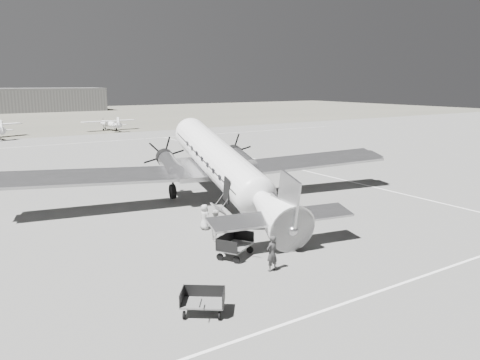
% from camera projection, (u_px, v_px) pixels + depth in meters
% --- Properties ---
extents(ground, '(260.00, 260.00, 0.00)m').
position_uv_depth(ground, '(241.00, 206.00, 31.42)').
color(ground, slate).
rests_on(ground, ground).
extents(taxi_line_near, '(60.00, 0.15, 0.01)m').
position_uv_depth(taxi_line_near, '(420.00, 277.00, 19.89)').
color(taxi_line_near, white).
rests_on(taxi_line_near, ground).
extents(taxi_line_right, '(0.15, 80.00, 0.01)m').
position_uv_depth(taxi_line_right, '(366.00, 185.00, 37.77)').
color(taxi_line_right, white).
rests_on(taxi_line_right, ground).
extents(taxi_line_horizon, '(90.00, 0.15, 0.01)m').
position_uv_depth(taxi_line_horizon, '(84.00, 143.00, 64.35)').
color(taxi_line_horizon, white).
rests_on(taxi_line_horizon, ground).
extents(grass_infield, '(260.00, 90.00, 0.01)m').
position_uv_depth(grass_infield, '(22.00, 118.00, 109.62)').
color(grass_infield, '#635F53').
rests_on(grass_infield, ground).
extents(hangar_main, '(42.00, 14.00, 6.60)m').
position_uv_depth(hangar_main, '(26.00, 100.00, 132.18)').
color(hangar_main, slate).
rests_on(hangar_main, ground).
extents(dc3_airliner, '(30.96, 24.03, 5.33)m').
position_uv_depth(dc3_airliner, '(223.00, 168.00, 30.58)').
color(dc3_airliner, '#B1B0B3').
rests_on(dc3_airliner, ground).
extents(light_plane_right, '(10.06, 8.43, 1.96)m').
position_uv_depth(light_plane_right, '(110.00, 125.00, 80.46)').
color(light_plane_right, white).
rests_on(light_plane_right, ground).
extents(baggage_cart_near, '(2.34, 2.15, 1.08)m').
position_uv_depth(baggage_cart_near, '(235.00, 246.00, 22.16)').
color(baggage_cart_near, '#5E5E5E').
rests_on(baggage_cart_near, ground).
extents(baggage_cart_far, '(1.99, 1.88, 0.92)m').
position_uv_depth(baggage_cart_far, '(203.00, 302.00, 16.65)').
color(baggage_cart_far, '#5E5E5E').
rests_on(baggage_cart_far, ground).
extents(ground_crew, '(0.64, 0.47, 1.63)m').
position_uv_depth(ground_crew, '(272.00, 253.00, 20.45)').
color(ground_crew, '#313131').
rests_on(ground_crew, ground).
extents(ramp_agent, '(0.76, 0.90, 1.65)m').
position_uv_depth(ramp_agent, '(216.00, 225.00, 24.52)').
color(ramp_agent, silver).
rests_on(ramp_agent, ground).
extents(passenger, '(0.57, 0.78, 1.45)m').
position_uv_depth(passenger, '(205.00, 217.00, 26.27)').
color(passenger, '#ACADAA').
rests_on(passenger, ground).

